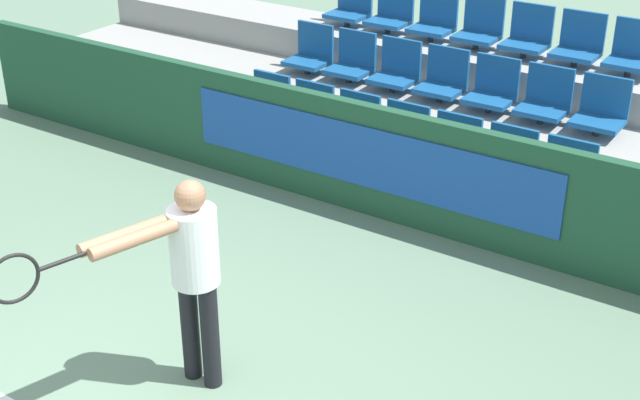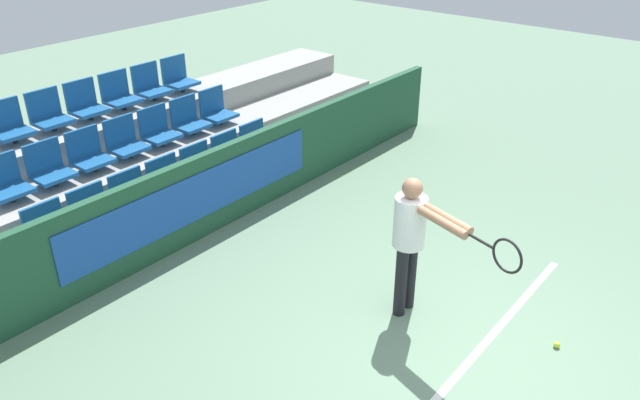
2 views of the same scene
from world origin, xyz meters
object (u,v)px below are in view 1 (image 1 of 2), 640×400
at_px(stadium_chair_3, 403,137).
at_px(stadium_chair_0, 267,104).
at_px(stadium_chair_8, 353,61).
at_px(stadium_chair_10, 443,79).
at_px(stadium_chair_9, 397,70).
at_px(tennis_player, 186,265).
at_px(stadium_chair_16, 434,20).
at_px(stadium_chair_2, 355,125).
at_px(stadium_chair_15, 391,13).
at_px(stadium_chair_17, 480,28).
at_px(stadium_chair_1, 310,114).
at_px(stadium_chair_14, 351,6).
at_px(stadium_chair_11, 493,89).
at_px(stadium_chair_4, 454,149).
at_px(stadium_chair_5, 508,162).
at_px(stadium_chair_13, 601,111).
at_px(stadium_chair_6, 566,176).
at_px(stadium_chair_19, 579,44).
at_px(stadium_chair_7, 311,53).
at_px(stadium_chair_20, 633,53).
at_px(stadium_chair_18, 528,36).

bearing_deg(stadium_chair_3, stadium_chair_0, 180.00).
bearing_deg(stadium_chair_8, stadium_chair_10, 0.00).
relative_size(stadium_chair_9, tennis_player, 0.35).
distance_m(stadium_chair_10, stadium_chair_16, 1.10).
relative_size(stadium_chair_3, stadium_chair_10, 1.00).
height_order(stadium_chair_2, stadium_chair_15, stadium_chair_15).
height_order(stadium_chair_15, stadium_chair_17, same).
relative_size(stadium_chair_1, stadium_chair_14, 1.00).
relative_size(stadium_chair_8, stadium_chair_11, 1.00).
xyz_separation_m(stadium_chair_4, stadium_chair_15, (-1.70, 1.74, 0.71)).
distance_m(stadium_chair_5, stadium_chair_13, 1.10).
height_order(stadium_chair_13, stadium_chair_17, stadium_chair_17).
relative_size(stadium_chair_6, stadium_chair_10, 1.00).
bearing_deg(stadium_chair_6, stadium_chair_8, 162.96).
bearing_deg(stadium_chair_19, stadium_chair_1, -142.53).
relative_size(stadium_chair_7, stadium_chair_20, 1.00).
bearing_deg(stadium_chair_10, stadium_chair_20, 27.06).
bearing_deg(stadium_chair_13, stadium_chair_2, -159.03).
relative_size(stadium_chair_3, stadium_chair_7, 1.00).
distance_m(stadium_chair_3, stadium_chair_16, 1.96).
distance_m(stadium_chair_1, stadium_chair_10, 1.47).
bearing_deg(stadium_chair_20, stadium_chair_0, -152.94).
xyz_separation_m(stadium_chair_6, tennis_player, (-1.39, -3.62, 0.40)).
distance_m(stadium_chair_1, stadium_chair_17, 2.19).
distance_m(stadium_chair_10, stadium_chair_11, 0.57).
height_order(stadium_chair_4, stadium_chair_19, stadium_chair_19).
distance_m(stadium_chair_6, stadium_chair_15, 3.40).
distance_m(stadium_chair_11, stadium_chair_16, 1.47).
xyz_separation_m(stadium_chair_8, stadium_chair_10, (1.13, 0.00, 0.00)).
xyz_separation_m(stadium_chair_10, stadium_chair_17, (0.00, 0.87, 0.36)).
bearing_deg(stadium_chair_5, stadium_chair_2, 180.00).
bearing_deg(stadium_chair_18, stadium_chair_15, 180.00).
bearing_deg(stadium_chair_5, stadium_chair_16, 134.38).
height_order(stadium_chair_4, stadium_chair_8, stadium_chair_8).
xyz_separation_m(stadium_chair_7, stadium_chair_9, (1.13, 0.00, 0.00)).
height_order(stadium_chair_4, stadium_chair_11, stadium_chair_11).
distance_m(stadium_chair_7, stadium_chair_15, 1.10).
relative_size(stadium_chair_16, stadium_chair_20, 1.00).
xyz_separation_m(stadium_chair_5, stadium_chair_11, (-0.57, 0.87, 0.36)).
relative_size(stadium_chair_11, stadium_chair_16, 1.00).
relative_size(stadium_chair_3, tennis_player, 0.35).
distance_m(stadium_chair_16, stadium_chair_18, 1.13).
relative_size(stadium_chair_5, stadium_chair_6, 1.00).
xyz_separation_m(stadium_chair_4, stadium_chair_20, (1.13, 1.74, 0.71)).
relative_size(stadium_chair_1, stadium_chair_5, 1.00).
distance_m(stadium_chair_7, stadium_chair_16, 1.47).
xyz_separation_m(stadium_chair_8, stadium_chair_15, (0.00, 0.87, 0.36)).
height_order(stadium_chair_0, stadium_chair_2, same).
bearing_deg(stadium_chair_18, stadium_chair_8, -152.94).
bearing_deg(stadium_chair_19, stadium_chair_15, 180.00).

